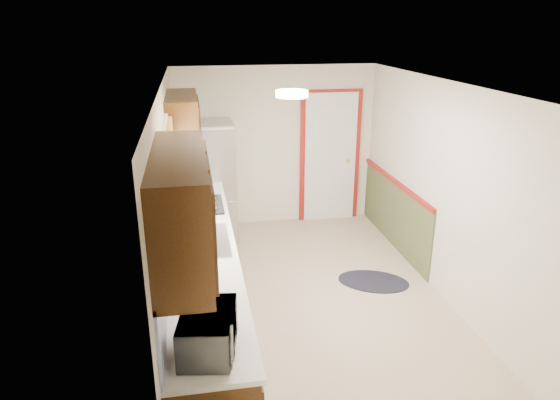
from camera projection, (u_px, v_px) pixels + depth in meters
name	position (u px, v px, depth m)	size (l,w,h in m)	color
room_shell	(315.00, 203.00, 5.21)	(3.20, 5.20, 2.52)	tan
kitchen_run	(199.00, 258.00, 4.86)	(0.63, 4.00, 2.20)	#39200C
back_wall_trim	(343.00, 169.00, 7.52)	(1.12, 2.30, 2.08)	maroon
ceiling_fixture	(292.00, 94.00, 4.58)	(0.30, 0.30, 0.06)	#FFD88C
microwave	(208.00, 328.00, 3.23)	(0.51, 0.28, 0.35)	white
refrigerator	(210.00, 182.00, 7.06)	(0.72, 0.72, 1.70)	#B7B7BC
rug	(373.00, 281.00, 6.06)	(0.85, 0.55, 0.01)	black
cooktop	(199.00, 205.00, 5.85)	(0.55, 0.66, 0.02)	black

